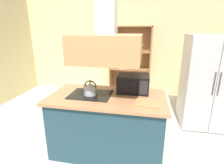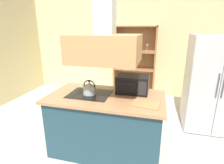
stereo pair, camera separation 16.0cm
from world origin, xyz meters
name	(u,v)px [view 2 (the right image)]	position (x,y,z in m)	size (l,w,h in m)	color
ground_plane	(101,163)	(0.00, 0.00, 0.00)	(7.80, 7.80, 0.00)	beige
wall_back	(134,46)	(0.00, 3.00, 1.35)	(6.00, 0.12, 2.70)	beige
kitchen_island	(106,123)	(-0.01, 0.31, 0.45)	(1.65, 0.89, 0.90)	#1F3E4C
range_hood	(105,39)	(-0.01, 0.31, 1.69)	(0.90, 0.70, 1.31)	tan
refrigerator	(213,84)	(1.67, 1.45, 0.86)	(0.90, 0.77, 1.72)	beige
dish_cabinet	(134,66)	(0.07, 2.78, 0.83)	(1.10, 0.40, 1.88)	#9F6D42
kettle	(89,88)	(-0.25, 0.31, 0.99)	(0.19, 0.19, 0.21)	#B0C3C7
cutting_board	(145,104)	(0.57, 0.13, 0.91)	(0.34, 0.24, 0.02)	#B7824D
microwave	(133,84)	(0.34, 0.55, 1.03)	(0.46, 0.35, 0.26)	black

